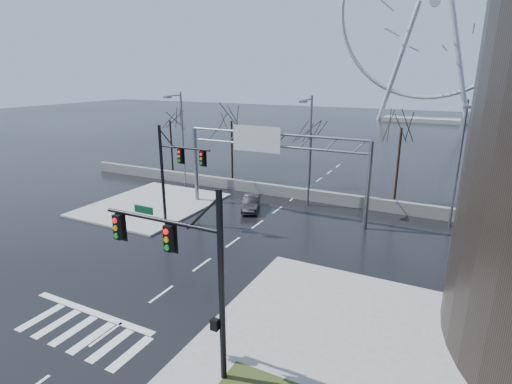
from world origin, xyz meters
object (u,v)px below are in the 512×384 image
Objects in this scene: sign_gantry at (269,155)px; ferris_wheel at (434,10)px; signal_mast_far at (173,167)px; signal_mast_near at (190,264)px; car at (251,203)px.

sign_gantry is 0.32× the size of ferris_wheel.
signal_mast_far reaches higher than sign_gantry.
signal_mast_far is at bearing -132.47° from sign_gantry.
sign_gantry is at bearing 106.19° from signal_mast_near.
signal_mast_near is 0.16× the size of ferris_wheel.
signal_mast_far is at bearing -97.20° from ferris_wheel.
signal_mast_near reaches higher than sign_gantry.
sign_gantry is at bearing 47.53° from signal_mast_far.
car is (-1.77, 0.01, -4.53)m from sign_gantry.
sign_gantry is at bearing -22.18° from car.
signal_mast_far is at bearing -143.77° from car.
car is (3.73, 6.01, -4.18)m from signal_mast_far.
car is at bearing 58.18° from signal_mast_far.
ferris_wheel is (-0.14, 99.04, 21.26)m from signal_mast_near.
car is (-7.14, -80.03, -25.48)m from ferris_wheel.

